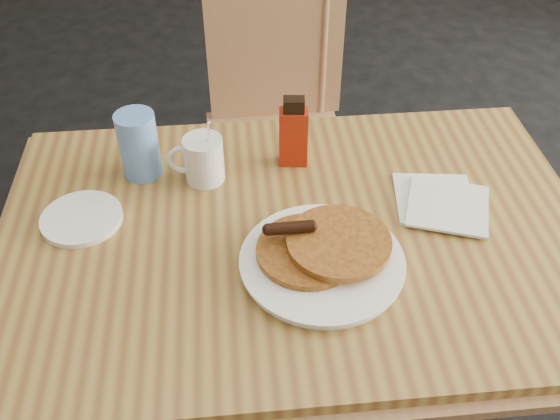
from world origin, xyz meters
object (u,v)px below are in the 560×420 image
at_px(main_table, 297,245).
at_px(pancake_plate, 322,256).
at_px(coffee_mug, 202,159).
at_px(syrup_bottle, 293,134).
at_px(blue_tumbler, 139,145).
at_px(chair_main_far, 276,106).

height_order(main_table, pancake_plate, pancake_plate).
relative_size(main_table, pancake_plate, 4.12).
bearing_deg(coffee_mug, syrup_bottle, 24.82).
relative_size(syrup_bottle, blue_tumbler, 1.11).
relative_size(chair_main_far, syrup_bottle, 5.73).
bearing_deg(main_table, blue_tumbler, 149.46).
bearing_deg(main_table, chair_main_far, 91.44).
height_order(main_table, coffee_mug, coffee_mug).
height_order(coffee_mug, blue_tumbler, coffee_mug).
distance_m(pancake_plate, syrup_bottle, 0.32).
distance_m(chair_main_far, coffee_mug, 0.67).
height_order(pancake_plate, blue_tumbler, blue_tumbler).
bearing_deg(blue_tumbler, syrup_bottle, 4.62).
xyz_separation_m(chair_main_far, syrup_bottle, (0.02, -0.55, 0.28)).
relative_size(main_table, chair_main_far, 1.35).
relative_size(chair_main_far, pancake_plate, 3.06).
xyz_separation_m(syrup_bottle, blue_tumbler, (-0.32, -0.03, -0.00)).
xyz_separation_m(main_table, blue_tumbler, (-0.32, 0.19, 0.12)).
bearing_deg(pancake_plate, blue_tumbler, 141.94).
xyz_separation_m(main_table, pancake_plate, (0.04, -0.09, 0.06)).
bearing_deg(syrup_bottle, main_table, -88.29).
bearing_deg(blue_tumbler, pancake_plate, -38.06).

